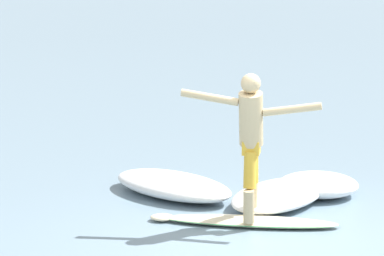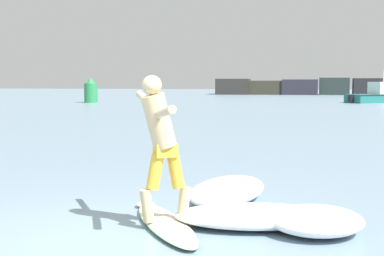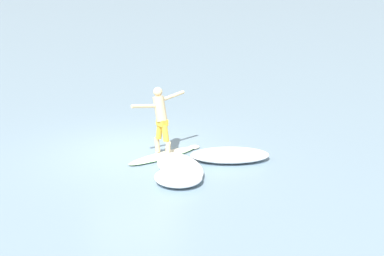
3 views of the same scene
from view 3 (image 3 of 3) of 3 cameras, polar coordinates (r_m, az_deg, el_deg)
ground_plane at (r=14.34m, az=-6.25°, el=-2.54°), size 200.00×200.00×0.00m
surfboard at (r=13.89m, az=-3.01°, el=-2.93°), size 1.41×2.17×0.22m
surfer at (r=13.58m, az=-3.38°, el=1.34°), size 0.85×1.47×1.74m
wave_foam_at_tail at (r=12.92m, az=-1.32°, el=-4.11°), size 2.06×1.26×0.24m
wave_foam_at_nose at (r=12.21m, az=-1.47°, el=-5.27°), size 1.55×1.55×0.29m
wave_foam_beside at (r=13.63m, az=4.05°, el=-2.89°), size 1.33×2.16×0.28m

